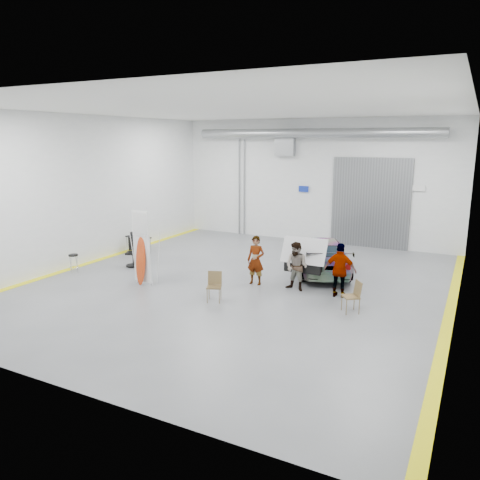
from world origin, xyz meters
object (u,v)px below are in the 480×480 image
at_px(person_a, 256,260).
at_px(shop_stool, 74,264).
at_px(person_b, 297,266).
at_px(folding_chair_near, 214,292).
at_px(person_c, 340,270).
at_px(folding_chair_far, 351,303).
at_px(surfboard_display, 142,253).
at_px(sedan_car, 322,255).
at_px(work_table, 137,237).
at_px(office_chair, 134,254).

xyz_separation_m(person_a, shop_stool, (-6.79, -1.92, -0.51)).
relative_size(person_b, folding_chair_near, 1.79).
height_order(person_c, folding_chair_far, person_c).
bearing_deg(surfboard_display, folding_chair_far, 12.17).
bearing_deg(person_a, shop_stool, -165.59).
distance_m(folding_chair_far, shop_stool, 10.50).
xyz_separation_m(sedan_car, work_table, (-8.30, -0.85, 0.07)).
distance_m(folding_chair_near, shop_stool, 6.40).
height_order(sedan_car, folding_chair_near, sedan_car).
height_order(surfboard_display, folding_chair_far, surfboard_display).
relative_size(person_a, person_b, 1.04).
relative_size(person_a, surfboard_display, 0.62).
height_order(sedan_car, office_chair, sedan_car).
bearing_deg(office_chair, person_c, -22.48).
bearing_deg(office_chair, sedan_car, -1.83).
distance_m(folding_chair_near, office_chair, 5.44).
xyz_separation_m(person_a, work_table, (-6.73, 1.77, -0.13)).
distance_m(person_c, office_chair, 8.40).
relative_size(person_a, office_chair, 1.53).
distance_m(shop_stool, office_chair, 2.33).
relative_size(sedan_car, person_b, 2.78).
bearing_deg(person_b, person_c, 9.27).
bearing_deg(person_a, folding_chair_far, -19.57).
xyz_separation_m(folding_chair_near, office_chair, (-4.99, 2.15, 0.21)).
bearing_deg(shop_stool, person_a, 15.76).
bearing_deg(surfboard_display, person_a, 35.07).
bearing_deg(person_b, folding_chair_near, -121.56).
bearing_deg(person_a, person_c, -1.35).
xyz_separation_m(person_c, office_chair, (-8.40, -0.07, -0.40)).
relative_size(person_c, surfboard_display, 0.64).
relative_size(person_b, shop_stool, 2.29).
bearing_deg(sedan_car, folding_chair_far, 94.42).
height_order(person_b, work_table, person_b).
height_order(surfboard_display, work_table, surfboard_display).
bearing_deg(sedan_car, office_chair, -3.20).
bearing_deg(work_table, folding_chair_far, -16.00).
bearing_deg(work_table, person_c, -10.32).
height_order(person_c, folding_chair_near, person_c).
xyz_separation_m(sedan_car, folding_chair_far, (2.10, -3.83, -0.37)).
bearing_deg(folding_chair_far, person_c, 173.43).
bearing_deg(person_b, office_chair, -170.17).
bearing_deg(folding_chair_near, person_a, 58.06).
relative_size(person_b, folding_chair_far, 1.74).
bearing_deg(person_c, sedan_car, -63.30).
bearing_deg(folding_chair_far, person_a, -143.75).
distance_m(person_b, folding_chair_near, 2.99).
relative_size(person_a, folding_chair_near, 1.86).
height_order(person_a, office_chair, person_a).
height_order(person_a, shop_stool, person_a).
bearing_deg(person_c, surfboard_display, 14.23).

